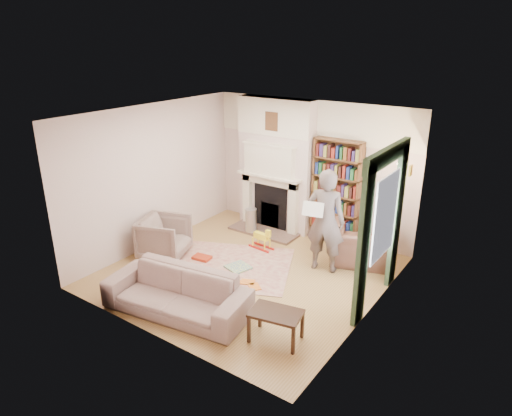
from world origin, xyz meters
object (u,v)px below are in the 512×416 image
Objects in this scene: paraffin_heater at (251,221)px; bookcase at (337,186)px; armchair_left at (164,237)px; sofa at (177,293)px; rocking_horse at (261,238)px; coffee_table at (276,326)px; man_reading at (325,221)px; armchair_reading at (361,246)px.

bookcase is at bearing 22.90° from paraffin_heater.
sofa is (1.53, -1.25, -0.06)m from armchair_left.
paraffin_heater is at bearing -42.08° from armchair_left.
rocking_horse is at bearing -39.98° from paraffin_heater.
paraffin_heater is (0.73, 1.82, -0.11)m from armchair_left.
coffee_table reaches higher than rocking_horse.
armchair_left is at bearing 131.73° from sofa.
paraffin_heater is (-2.41, 2.80, 0.05)m from coffee_table.
man_reading is at bearing 3.78° from rocking_horse.
coffee_table is 1.38× the size of rocking_horse.
rocking_horse is (1.34, 1.30, -0.16)m from armchair_left.
bookcase is 0.98× the size of man_reading.
bookcase is 3.64× the size of rocking_horse.
coffee_table is at bearing -45.98° from rocking_horse.
rocking_horse is at bearing 116.70° from coffee_table.
sofa is (-0.81, -3.75, -0.85)m from bookcase.
paraffin_heater reaches higher than rocking_horse.
coffee_table is at bearing -49.32° from paraffin_heater.
paraffin_heater is at bearing 119.27° from coffee_table.
armchair_left is (-2.33, -2.49, -0.79)m from bookcase.
bookcase is 3.93m from sofa.
armchair_reading is at bearing 22.54° from rocking_horse.
armchair_reading is at bearing 53.08° from sofa.
man_reading is 2.38m from coffee_table.
bookcase is 1.96m from paraffin_heater.
rocking_horse is at bearing 85.25° from sofa.
coffee_table is at bearing -77.04° from bookcase.
armchair_left is 1.22× the size of coffee_table.
bookcase is at bearing -56.49° from armchair_reading.
armchair_reading is 0.58× the size of man_reading.
bookcase is at bearing 68.97° from sofa.
man_reading reaches higher than sofa.
sofa reaches higher than rocking_horse.
bookcase reaches higher than coffee_table.
coffee_table is 3.69m from paraffin_heater.
sofa is at bearing -102.15° from bookcase.
bookcase reaches higher than man_reading.
rocking_horse is (-1.84, -0.55, -0.13)m from armchair_reading.
paraffin_heater is (-0.80, 3.07, -0.05)m from sofa.
armchair_left is at bearing -111.86° from paraffin_heater.
coffee_table is 1.27× the size of paraffin_heater.
armchair_reading is 3.52m from sofa.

